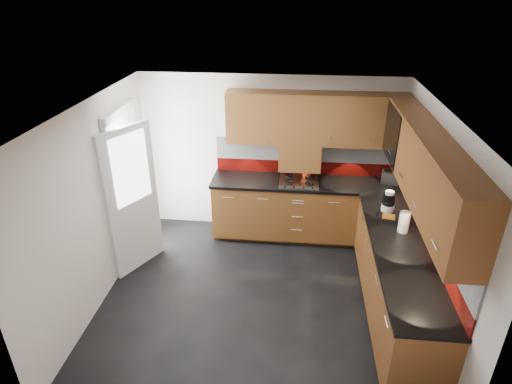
# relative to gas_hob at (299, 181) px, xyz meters

# --- Properties ---
(room) EXTENTS (4.00, 3.80, 2.64)m
(room) POSITION_rel_gas_hob_xyz_m (-0.45, -1.47, 0.54)
(room) COLOR black
(base_cabinets) EXTENTS (2.70, 3.20, 0.95)m
(base_cabinets) POSITION_rel_gas_hob_xyz_m (0.62, -0.75, -0.52)
(base_cabinets) COLOR #572F13
(base_cabinets) RESTS_ON room
(countertop) EXTENTS (2.72, 3.22, 0.04)m
(countertop) POSITION_rel_gas_hob_xyz_m (0.60, -0.77, -0.03)
(countertop) COLOR black
(countertop) RESTS_ON base_cabinets
(backsplash) EXTENTS (2.70, 3.20, 0.54)m
(backsplash) POSITION_rel_gas_hob_xyz_m (0.83, -0.54, 0.26)
(backsplash) COLOR maroon
(backsplash) RESTS_ON countertop
(upper_cabinets) EXTENTS (2.50, 3.20, 0.72)m
(upper_cabinets) POSITION_rel_gas_hob_xyz_m (0.78, -0.69, 0.88)
(upper_cabinets) COLOR #572F13
(upper_cabinets) RESTS_ON room
(extractor_hood) EXTENTS (0.60, 0.33, 0.40)m
(extractor_hood) POSITION_rel_gas_hob_xyz_m (-0.00, 0.17, 0.33)
(extractor_hood) COLOR #572F13
(extractor_hood) RESTS_ON room
(glass_cabinet) EXTENTS (0.32, 0.80, 0.66)m
(glass_cabinet) POSITION_rel_gas_hob_xyz_m (1.26, -0.40, 0.91)
(glass_cabinet) COLOR black
(glass_cabinet) RESTS_ON room
(back_door) EXTENTS (0.42, 1.19, 2.04)m
(back_door) POSITION_rel_gas_hob_xyz_m (-2.23, -0.72, 0.08)
(back_door) COLOR white
(back_door) RESTS_ON room
(gas_hob) EXTENTS (0.56, 0.50, 0.04)m
(gas_hob) POSITION_rel_gas_hob_xyz_m (0.00, 0.00, 0.00)
(gas_hob) COLOR silver
(gas_hob) RESTS_ON countertop
(utensil_pot) EXTENTS (0.13, 0.13, 0.46)m
(utensil_pot) POSITION_rel_gas_hob_xyz_m (0.11, 0.18, 0.09)
(utensil_pot) COLOR red
(utensil_pot) RESTS_ON countertop
(toaster) EXTENTS (0.27, 0.20, 0.18)m
(toaster) POSITION_rel_gas_hob_xyz_m (1.30, 0.11, 0.07)
(toaster) COLOR silver
(toaster) RESTS_ON countertop
(food_processor) EXTENTS (0.16, 0.16, 0.27)m
(food_processor) POSITION_rel_gas_hob_xyz_m (1.13, -0.73, 0.11)
(food_processor) COLOR white
(food_processor) RESTS_ON countertop
(paper_towel) EXTENTS (0.16, 0.16, 0.25)m
(paper_towel) POSITION_rel_gas_hob_xyz_m (1.22, -1.23, 0.11)
(paper_towel) COLOR white
(paper_towel) RESTS_ON countertop
(orange_cloth) EXTENTS (0.18, 0.16, 0.02)m
(orange_cloth) POSITION_rel_gas_hob_xyz_m (1.12, -0.90, -0.01)
(orange_cloth) COLOR orange
(orange_cloth) RESTS_ON countertop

